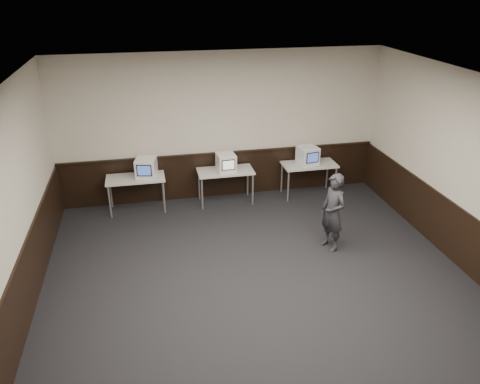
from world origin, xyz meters
name	(u,v)px	position (x,y,z in m)	size (l,w,h in m)	color
floor	(268,302)	(0.00, 0.00, 0.00)	(8.00, 8.00, 0.00)	black
ceiling	(274,95)	(0.00, 0.00, 3.20)	(8.00, 8.00, 0.00)	white
back_wall	(222,127)	(0.00, 4.00, 1.60)	(7.00, 7.00, 0.00)	beige
left_wall	(0,235)	(-3.50, 0.00, 1.60)	(8.00, 8.00, 0.00)	beige
wainscot_back	(223,174)	(0.00, 3.98, 0.50)	(6.98, 0.04, 1.00)	black
wainscot_left	(19,306)	(-3.48, 0.00, 0.50)	(0.04, 7.98, 1.00)	black
wainscot_right	(475,250)	(3.48, 0.00, 0.50)	(0.04, 7.98, 1.00)	black
wainscot_rail	(222,153)	(0.00, 3.96, 1.02)	(6.98, 0.06, 0.04)	black
desk_left	(136,181)	(-1.90, 3.60, 0.68)	(1.20, 0.60, 0.75)	beige
desk_center	(225,173)	(0.00, 3.60, 0.68)	(1.20, 0.60, 0.75)	beige
desk_right	(309,167)	(1.90, 3.60, 0.68)	(1.20, 0.60, 0.75)	beige
emac_left	(146,168)	(-1.66, 3.59, 0.95)	(0.49, 0.50, 0.41)	white
emac_center	(226,163)	(0.01, 3.57, 0.94)	(0.41, 0.44, 0.38)	white
emac_right	(308,155)	(1.85, 3.60, 0.95)	(0.47, 0.49, 0.40)	white
person	(333,212)	(1.53, 1.31, 0.72)	(0.53, 0.35, 1.45)	#28282E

